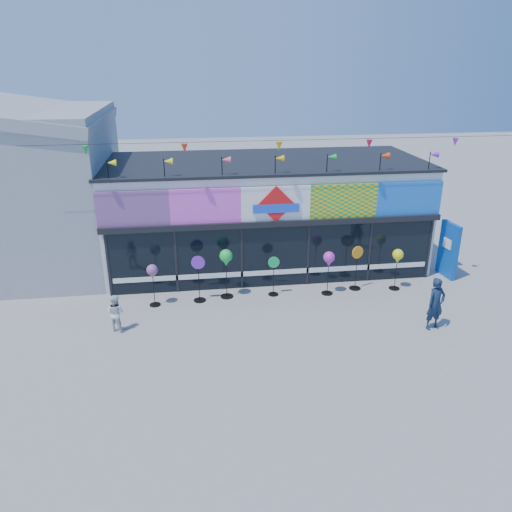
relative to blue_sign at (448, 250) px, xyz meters
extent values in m
plane|color=gray|center=(-6.60, -3.43, -1.05)|extent=(80.00, 80.00, 0.00)
cube|color=silver|center=(-6.60, 2.57, 0.95)|extent=(12.00, 5.00, 4.00)
cube|color=black|center=(-6.60, 0.01, 0.10)|extent=(11.60, 0.12, 2.30)
cube|color=black|center=(-6.60, -0.03, 1.35)|extent=(12.00, 0.30, 0.20)
cube|color=white|center=(-6.60, -0.02, -0.50)|extent=(11.40, 0.10, 0.18)
cube|color=black|center=(-6.60, 2.57, 3.00)|extent=(12.20, 5.20, 0.10)
cube|color=black|center=(-12.40, 0.00, 0.10)|extent=(0.08, 0.14, 2.30)
cube|color=black|center=(-10.10, 0.00, 0.10)|extent=(0.08, 0.14, 2.30)
cube|color=black|center=(-7.80, 0.00, 0.10)|extent=(0.08, 0.14, 2.30)
cube|color=black|center=(-5.40, 0.00, 0.10)|extent=(0.08, 0.14, 2.30)
cube|color=black|center=(-3.10, 0.00, 0.10)|extent=(0.08, 0.14, 2.30)
cube|color=black|center=(-0.80, 0.00, 0.10)|extent=(0.08, 0.14, 2.30)
cube|color=red|center=(-11.40, -0.01, 2.05)|extent=(2.40, 0.08, 1.20)
cube|color=#F953D3|center=(-9.00, -0.01, 2.05)|extent=(2.40, 0.08, 1.20)
cube|color=white|center=(-6.60, -0.01, 2.05)|extent=(2.40, 0.08, 1.20)
cube|color=yellow|center=(-4.20, -0.01, 2.05)|extent=(2.40, 0.08, 1.20)
cube|color=blue|center=(-1.80, -0.01, 2.05)|extent=(2.40, 0.08, 1.20)
cube|color=red|center=(-6.60, -0.07, 2.05)|extent=(1.27, 0.06, 1.27)
cube|color=blue|center=(-6.60, -0.09, 1.90)|extent=(1.60, 0.05, 0.30)
cube|color=red|center=(-10.71, 0.05, -0.05)|extent=(0.78, 0.03, 0.78)
cube|color=#EF4F9D|center=(-9.54, 0.05, 0.17)|extent=(0.92, 0.03, 0.92)
cube|color=#E94D6F|center=(-8.36, 0.05, 0.52)|extent=(0.78, 0.03, 0.78)
cube|color=red|center=(-7.19, 0.05, -0.08)|extent=(0.92, 0.03, 0.92)
cube|color=#C43A12|center=(-6.01, 0.05, 0.23)|extent=(0.78, 0.03, 0.78)
cube|color=orange|center=(-4.84, 0.05, 0.41)|extent=(0.92, 0.03, 0.92)
cube|color=purple|center=(-3.66, 0.05, 0.00)|extent=(0.78, 0.03, 0.78)
cube|color=#D5476D|center=(-2.49, 0.05, 0.22)|extent=(0.92, 0.03, 0.92)
cylinder|color=black|center=(-12.10, 0.22, 3.30)|extent=(0.03, 0.03, 0.70)
cone|color=yellow|center=(-11.96, 0.22, 3.55)|extent=(0.30, 0.22, 0.22)
cylinder|color=black|center=(-10.30, 0.22, 3.30)|extent=(0.03, 0.03, 0.70)
cone|color=yellow|center=(-10.16, 0.22, 3.55)|extent=(0.30, 0.22, 0.22)
cylinder|color=black|center=(-8.40, 0.22, 3.30)|extent=(0.03, 0.03, 0.70)
cone|color=#F7526E|center=(-8.26, 0.22, 3.55)|extent=(0.30, 0.22, 0.22)
cylinder|color=black|center=(-6.60, 0.22, 3.30)|extent=(0.03, 0.03, 0.70)
cone|color=#F9A20D|center=(-6.46, 0.22, 3.55)|extent=(0.30, 0.22, 0.22)
cylinder|color=black|center=(-4.80, 0.22, 3.30)|extent=(0.03, 0.03, 0.70)
cone|color=green|center=(-4.66, 0.22, 3.55)|extent=(0.30, 0.22, 0.22)
cylinder|color=black|center=(-2.90, 0.22, 3.30)|extent=(0.03, 0.03, 0.70)
cone|color=red|center=(-2.76, 0.22, 3.55)|extent=(0.30, 0.22, 0.22)
cylinder|color=black|center=(-1.10, 0.22, 3.30)|extent=(0.03, 0.03, 0.70)
cone|color=purple|center=(-0.96, 0.22, 3.55)|extent=(0.30, 0.22, 0.22)
cylinder|color=black|center=(-6.60, -0.43, 4.25)|extent=(16.00, 0.01, 0.01)
cone|color=green|center=(-12.60, -0.43, 4.07)|extent=(0.20, 0.20, 0.28)
cone|color=red|center=(-9.60, -0.43, 4.07)|extent=(0.20, 0.20, 0.28)
cone|color=#E0A60B|center=(-6.60, -0.43, 4.07)|extent=(0.20, 0.20, 0.28)
cone|color=red|center=(-3.60, -0.43, 4.07)|extent=(0.20, 0.20, 0.28)
cone|color=#B228BB|center=(-0.60, -0.43, 4.07)|extent=(0.20, 0.20, 0.28)
cube|color=#929597|center=(-16.60, 3.57, 1.95)|extent=(8.00, 7.00, 6.00)
cube|color=#0B48A6|center=(0.00, 0.00, -0.01)|extent=(0.28, 1.06, 2.10)
cube|color=white|center=(-0.08, 0.00, 0.26)|extent=(0.10, 0.47, 0.37)
cylinder|color=black|center=(-10.85, -0.99, -1.04)|extent=(0.37, 0.37, 0.03)
cylinder|color=black|center=(-10.85, -0.99, -0.42)|extent=(0.02, 0.02, 1.22)
sphere|color=#FF620D|center=(-10.85, -0.99, 0.24)|extent=(0.37, 0.37, 0.37)
cone|color=#FF620D|center=(-10.85, -0.99, 0.00)|extent=(0.19, 0.19, 0.17)
cylinder|color=black|center=(-9.35, -0.86, -1.04)|extent=(0.42, 0.42, 0.03)
cylinder|color=black|center=(-9.35, -0.86, -0.34)|extent=(0.03, 0.03, 1.36)
cylinder|color=purple|center=(-9.35, -0.86, 0.36)|extent=(0.46, 0.10, 0.46)
cylinder|color=black|center=(-8.40, -0.69, -1.04)|extent=(0.45, 0.45, 0.03)
cylinder|color=black|center=(-8.40, -0.69, -0.30)|extent=(0.03, 0.03, 1.45)
sphere|color=green|center=(-8.40, -0.69, 0.48)|extent=(0.45, 0.45, 0.45)
cone|color=green|center=(-8.40, -0.69, 0.20)|extent=(0.22, 0.22, 0.20)
cylinder|color=black|center=(-6.77, -0.74, -1.04)|extent=(0.36, 0.36, 0.03)
cylinder|color=black|center=(-6.77, -0.74, -0.44)|extent=(0.02, 0.02, 1.18)
cylinder|color=green|center=(-6.77, -0.74, 0.18)|extent=(0.40, 0.04, 0.40)
cylinder|color=black|center=(-4.88, -0.92, -1.04)|extent=(0.40, 0.40, 0.03)
cylinder|color=black|center=(-4.88, -0.92, -0.37)|extent=(0.02, 0.02, 1.31)
sphere|color=#C42AB9|center=(-4.88, -0.92, 0.33)|extent=(0.40, 0.40, 0.40)
cone|color=#C42AB9|center=(-4.88, -0.92, 0.08)|extent=(0.20, 0.20, 0.18)
cylinder|color=black|center=(-3.77, -0.66, -1.04)|extent=(0.42, 0.42, 0.03)
cylinder|color=black|center=(-3.77, -0.66, -0.35)|extent=(0.02, 0.02, 1.35)
cylinder|color=orange|center=(-3.77, -0.66, 0.35)|extent=(0.45, 0.19, 0.46)
cylinder|color=black|center=(-2.37, -0.86, -1.04)|extent=(0.38, 0.38, 0.03)
cylinder|color=black|center=(-2.37, -0.86, -0.40)|extent=(0.02, 0.02, 1.25)
sphere|color=#E6F114|center=(-2.37, -0.86, 0.27)|extent=(0.38, 0.38, 0.38)
cone|color=#E6F114|center=(-2.37, -0.86, 0.03)|extent=(0.19, 0.19, 0.17)
imported|color=#13223B|center=(-2.30, -3.71, -0.23)|extent=(0.68, 0.53, 1.65)
imported|color=silver|center=(-11.90, -2.51, -0.47)|extent=(0.66, 0.56, 1.17)
camera|label=1|loc=(-9.51, -16.30, 6.69)|focal=35.00mm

